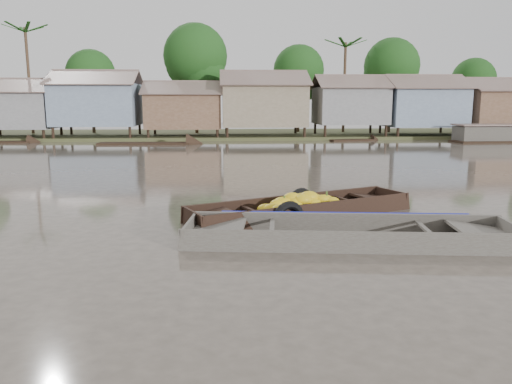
{
  "coord_description": "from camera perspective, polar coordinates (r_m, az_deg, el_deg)",
  "views": [
    {
      "loc": [
        -0.94,
        -10.73,
        3.0
      ],
      "look_at": [
        -0.09,
        1.23,
        0.8
      ],
      "focal_mm": 35.0,
      "sensor_mm": 36.0,
      "label": 1
    }
  ],
  "objects": [
    {
      "name": "viewer_boat",
      "position": [
        11.03,
        10.56,
        -5.29
      ],
      "size": [
        7.24,
        2.7,
        0.57
      ],
      "rotation": [
        0.0,
        0.0,
        -0.12
      ],
      "color": "#3F3A35",
      "rests_on": "ground"
    },
    {
      "name": "ground",
      "position": [
        11.18,
        0.93,
        -5.17
      ],
      "size": [
        120.0,
        120.0,
        0.0
      ],
      "primitive_type": "plane",
      "color": "#494138",
      "rests_on": "ground"
    },
    {
      "name": "distant_boats",
      "position": [
        37.96,
        19.37,
        5.61
      ],
      "size": [
        47.27,
        15.99,
        1.38
      ],
      "color": "black",
      "rests_on": "ground"
    },
    {
      "name": "banana_boat",
      "position": [
        13.17,
        4.99,
        -1.94
      ],
      "size": [
        6.33,
        3.9,
        0.89
      ],
      "rotation": [
        0.0,
        0.0,
        0.42
      ],
      "color": "black",
      "rests_on": "ground"
    },
    {
      "name": "riverbank",
      "position": [
        42.78,
        1.31,
        10.48
      ],
      "size": [
        120.0,
        12.47,
        10.22
      ],
      "color": "#384723",
      "rests_on": "ground"
    }
  ]
}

